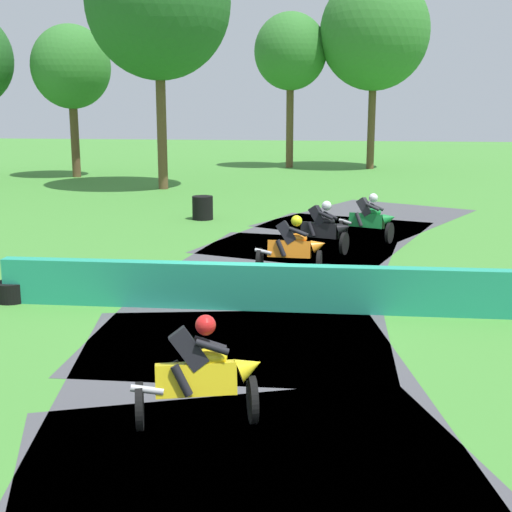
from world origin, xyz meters
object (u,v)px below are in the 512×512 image
motorcycle_chase_black (323,228)px  motorcycle_fourth_yellow (202,373)px  traffic_cone (501,302)px  tire_stack_near (203,208)px  motorcycle_lead_green (369,218)px  tire_stack_mid_a (12,292)px  motorcycle_trailing_orange (293,246)px

motorcycle_chase_black → motorcycle_fourth_yellow: size_ratio=1.02×
motorcycle_fourth_yellow → traffic_cone: size_ratio=3.82×
tire_stack_near → motorcycle_lead_green: bearing=-29.3°
motorcycle_fourth_yellow → tire_stack_near: (-3.12, 15.22, -0.25)m
tire_stack_mid_a → tire_stack_near: bearing=80.1°
motorcycle_lead_green → motorcycle_chase_black: (-1.28, -1.72, -0.00)m
motorcycle_chase_black → motorcycle_fourth_yellow: bearing=-96.2°
motorcycle_trailing_orange → motorcycle_fourth_yellow: 7.92m
motorcycle_chase_black → tire_stack_mid_a: bearing=-137.6°
motorcycle_lead_green → motorcycle_chase_black: bearing=-126.7°
motorcycle_chase_black → tire_stack_near: motorcycle_chase_black is taller
motorcycle_trailing_orange → motorcycle_chase_black: bearing=76.3°
motorcycle_lead_green → motorcycle_trailing_orange: 4.61m
motorcycle_lead_green → tire_stack_near: motorcycle_lead_green is taller
motorcycle_lead_green → motorcycle_fourth_yellow: motorcycle_lead_green is taller
tire_stack_near → tire_stack_mid_a: size_ratio=1.25×
motorcycle_lead_green → motorcycle_trailing_orange: (-1.89, -4.21, -0.01)m
motorcycle_chase_black → traffic_cone: bearing=-54.9°
motorcycle_fourth_yellow → tire_stack_near: 15.53m
tire_stack_near → motorcycle_chase_black: bearing=-48.6°
motorcycle_chase_black → motorcycle_trailing_orange: size_ratio=1.01×
tire_stack_mid_a → motorcycle_fourth_yellow: bearing=-44.7°
motorcycle_chase_black → motorcycle_trailing_orange: bearing=-103.7°
motorcycle_fourth_yellow → traffic_cone: 7.10m
motorcycle_fourth_yellow → motorcycle_trailing_orange: bearing=86.2°
motorcycle_chase_black → tire_stack_mid_a: (-6.06, -5.52, -0.46)m
tire_stack_mid_a → traffic_cone: (9.63, 0.43, 0.02)m
motorcycle_chase_black → tire_stack_mid_a: size_ratio=2.68×
motorcycle_chase_black → traffic_cone: 6.24m
motorcycle_chase_black → tire_stack_near: bearing=131.4°
tire_stack_near → traffic_cone: size_ratio=1.82×
motorcycle_fourth_yellow → tire_stack_mid_a: (-4.92, 4.87, -0.45)m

